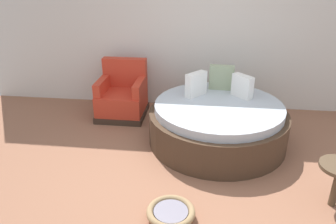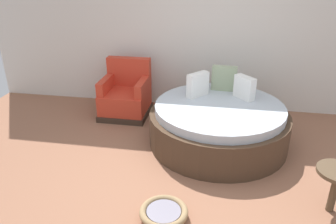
% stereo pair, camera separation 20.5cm
% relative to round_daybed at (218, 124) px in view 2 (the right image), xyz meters
% --- Properties ---
extents(ground_plane, '(8.00, 8.00, 0.02)m').
position_rel_round_daybed_xyz_m(ground_plane, '(-0.28, -1.04, -0.32)').
color(ground_plane, '#936047').
extents(back_wall, '(8.00, 0.12, 3.19)m').
position_rel_round_daybed_xyz_m(back_wall, '(-0.28, 1.39, 1.29)').
color(back_wall, silver).
rests_on(back_wall, ground_plane).
extents(round_daybed, '(2.00, 2.00, 0.99)m').
position_rel_round_daybed_xyz_m(round_daybed, '(0.00, 0.00, 0.00)').
color(round_daybed, '#473323').
rests_on(round_daybed, ground_plane).
extents(red_armchair, '(0.80, 0.80, 0.94)m').
position_rel_round_daybed_xyz_m(red_armchair, '(-1.61, 0.76, 0.02)').
color(red_armchair, '#38281E').
rests_on(red_armchair, ground_plane).
extents(pet_basket, '(0.51, 0.51, 0.13)m').
position_rel_round_daybed_xyz_m(pet_basket, '(-0.50, -1.71, -0.23)').
color(pet_basket, '#9E7F56').
rests_on(pet_basket, ground_plane).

